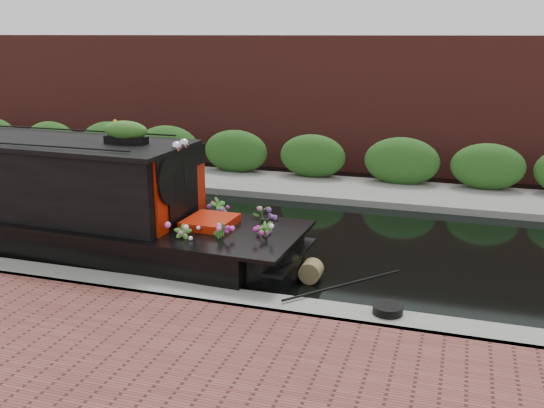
% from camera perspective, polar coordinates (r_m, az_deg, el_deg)
% --- Properties ---
extents(ground, '(80.00, 80.00, 0.00)m').
position_cam_1_polar(ground, '(12.43, -1.64, -3.27)').
color(ground, black).
rests_on(ground, ground).
extents(near_bank_coping, '(40.00, 0.60, 0.50)m').
position_cam_1_polar(near_bank_coping, '(9.60, -8.23, -9.37)').
color(near_bank_coping, gray).
rests_on(near_bank_coping, ground).
extents(far_bank_path, '(40.00, 2.40, 0.34)m').
position_cam_1_polar(far_bank_path, '(16.29, 3.24, 1.33)').
color(far_bank_path, gray).
rests_on(far_bank_path, ground).
extents(far_hedge, '(40.00, 1.10, 2.80)m').
position_cam_1_polar(far_hedge, '(17.13, 3.99, 2.05)').
color(far_hedge, '#27561C').
rests_on(far_hedge, ground).
extents(far_brick_wall, '(40.00, 1.00, 8.00)m').
position_cam_1_polar(far_brick_wall, '(19.13, 5.50, 3.46)').
color(far_brick_wall, maroon).
rests_on(far_brick_wall, ground).
extents(rope_fender, '(0.37, 0.34, 0.37)m').
position_cam_1_polar(rope_fender, '(10.31, 3.70, -6.32)').
color(rope_fender, brown).
rests_on(rope_fender, ground).
extents(coiled_mooring_rope, '(0.43, 0.43, 0.12)m').
position_cam_1_polar(coiled_mooring_rope, '(8.80, 10.84, -9.70)').
color(coiled_mooring_rope, black).
rests_on(coiled_mooring_rope, near_bank_coping).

